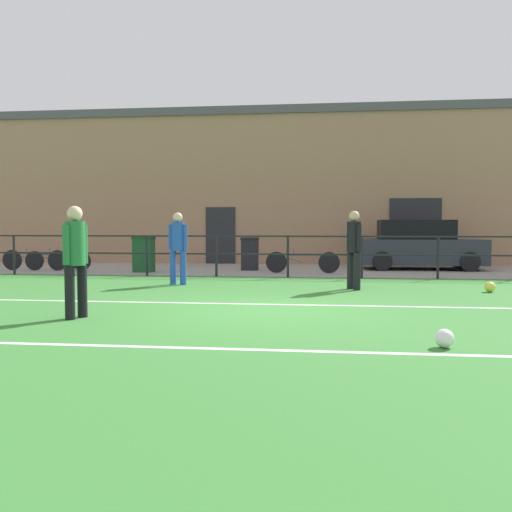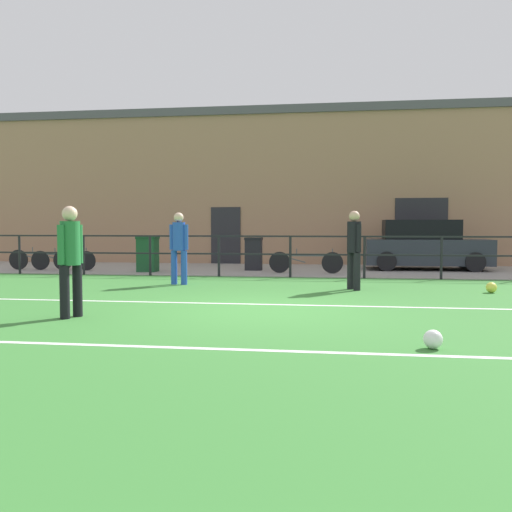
% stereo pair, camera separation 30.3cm
% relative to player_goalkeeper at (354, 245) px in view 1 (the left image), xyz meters
% --- Properties ---
extents(ground, '(60.00, 44.00, 0.04)m').
position_rel_player_goalkeeper_xyz_m(ground, '(-1.64, -3.21, -1.01)').
color(ground, '#387A33').
extents(field_line_touchline, '(36.00, 0.11, 0.00)m').
position_rel_player_goalkeeper_xyz_m(field_line_touchline, '(-1.64, -2.57, -0.99)').
color(field_line_touchline, white).
rests_on(field_line_touchline, ground).
extents(field_line_hash, '(36.00, 0.11, 0.00)m').
position_rel_player_goalkeeper_xyz_m(field_line_hash, '(-1.64, -6.27, -0.99)').
color(field_line_hash, white).
rests_on(field_line_hash, ground).
extents(pavement_strip, '(48.00, 5.00, 0.02)m').
position_rel_player_goalkeeper_xyz_m(pavement_strip, '(-1.64, 5.29, -0.98)').
color(pavement_strip, gray).
rests_on(pavement_strip, ground).
extents(perimeter_fence, '(36.07, 0.07, 1.15)m').
position_rel_player_goalkeeper_xyz_m(perimeter_fence, '(-1.64, 2.79, -0.24)').
color(perimeter_fence, black).
rests_on(perimeter_fence, ground).
extents(clubhouse_facade, '(28.00, 2.56, 5.77)m').
position_rel_player_goalkeeper_xyz_m(clubhouse_facade, '(-1.64, 8.99, 1.90)').
color(clubhouse_facade, '#A37A5B').
rests_on(clubhouse_facade, ground).
extents(player_goalkeeper, '(0.31, 0.42, 1.74)m').
position_rel_player_goalkeeper_xyz_m(player_goalkeeper, '(0.00, 0.00, 0.00)').
color(player_goalkeeper, black).
rests_on(player_goalkeeper, ground).
extents(player_striker, '(0.47, 0.30, 1.73)m').
position_rel_player_goalkeeper_xyz_m(player_striker, '(-4.14, 0.54, -0.01)').
color(player_striker, blue).
rests_on(player_striker, ground).
extents(player_winger, '(0.30, 0.45, 1.72)m').
position_rel_player_goalkeeper_xyz_m(player_winger, '(-4.43, -4.43, -0.01)').
color(player_winger, black).
rests_on(player_winger, ground).
extents(soccer_ball_match, '(0.22, 0.22, 0.22)m').
position_rel_player_goalkeeper_xyz_m(soccer_ball_match, '(0.73, -5.90, -0.88)').
color(soccer_ball_match, white).
rests_on(soccer_ball_match, ground).
extents(soccer_ball_spare, '(0.22, 0.22, 0.22)m').
position_rel_player_goalkeeper_xyz_m(soccer_ball_spare, '(2.87, -0.15, -0.88)').
color(soccer_ball_spare, '#E5E04C').
rests_on(soccer_ball_spare, ground).
extents(parked_car_red, '(3.84, 1.82, 1.58)m').
position_rel_player_goalkeeper_xyz_m(parked_car_red, '(2.40, 5.91, -0.22)').
color(parked_car_red, '#282D38').
rests_on(parked_car_red, pavement_strip).
extents(bicycle_parked_0, '(2.14, 0.04, 0.71)m').
position_rel_player_goalkeeper_xyz_m(bicycle_parked_0, '(-8.90, 3.99, -0.65)').
color(bicycle_parked_0, black).
rests_on(bicycle_parked_0, pavement_strip).
extents(bicycle_parked_1, '(2.14, 0.04, 0.73)m').
position_rel_player_goalkeeper_xyz_m(bicycle_parked_1, '(-9.66, 3.99, -0.64)').
color(bicycle_parked_1, black).
rests_on(bicycle_parked_1, pavement_strip).
extents(bicycle_parked_2, '(2.18, 0.04, 0.73)m').
position_rel_player_goalkeeper_xyz_m(bicycle_parked_2, '(-1.28, 3.99, -0.64)').
color(bicycle_parked_2, black).
rests_on(bicycle_parked_2, pavement_strip).
extents(trash_bin_0, '(0.54, 0.46, 1.03)m').
position_rel_player_goalkeeper_xyz_m(trash_bin_0, '(-2.97, 4.87, -0.45)').
color(trash_bin_0, black).
rests_on(trash_bin_0, pavement_strip).
extents(trash_bin_1, '(0.60, 0.51, 1.08)m').
position_rel_player_goalkeeper_xyz_m(trash_bin_1, '(-6.07, 3.84, -0.43)').
color(trash_bin_1, '#194C28').
rests_on(trash_bin_1, pavement_strip).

